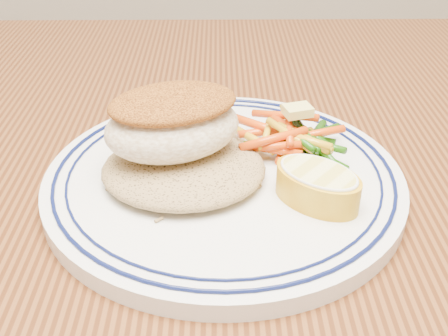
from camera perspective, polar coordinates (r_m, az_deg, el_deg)
dining_table at (r=0.53m, az=-2.27°, el=-10.31°), size 1.50×0.90×0.75m
plate at (r=0.46m, az=0.00°, el=-1.10°), size 0.29×0.29×0.02m
rice_pilaf at (r=0.45m, az=-4.12°, el=0.27°), size 0.13×0.12×0.03m
fish_fillet at (r=0.44m, az=-5.24°, el=4.72°), size 0.13×0.11×0.05m
vegetable_pile at (r=0.49m, az=6.87°, el=3.09°), size 0.10×0.11×0.03m
butter_pat at (r=0.49m, az=7.50°, el=5.80°), size 0.03×0.02×0.01m
lemon_wedge at (r=0.43m, az=9.48°, el=-1.64°), size 0.09×0.09×0.03m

